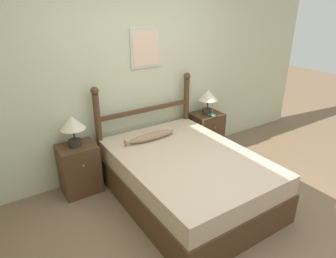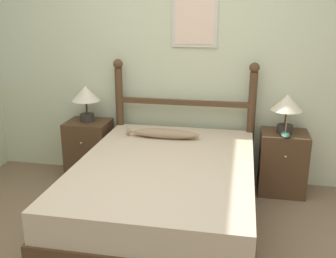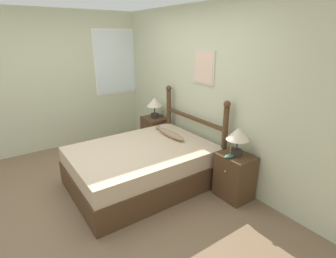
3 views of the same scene
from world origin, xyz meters
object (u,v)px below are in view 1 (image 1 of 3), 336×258
Objects in this scene: fish_pillow at (151,136)px; nightstand_right at (206,132)px; bed at (187,177)px; table_lamp_right at (208,97)px; nightstand_left at (79,169)px; model_boat at (212,115)px; table_lamp_left at (73,125)px.

nightstand_right is at bearing 12.59° from fish_pillow.
table_lamp_right is (1.00, 0.84, 0.60)m from bed.
table_lamp_right is at bearing 40.14° from bed.
nightstand_right is 1.65× the size of table_lamp_right.
model_boat reaches higher than nightstand_left.
table_lamp_right is (2.01, -0.02, 0.00)m from table_lamp_left.
bed is 2.82× the size of fish_pillow.
nightstand_left is at bearing -66.42° from table_lamp_left.
model_boat is (-0.01, -0.12, 0.33)m from nightstand_right.
nightstand_right is (1.01, 0.85, 0.02)m from bed.
nightstand_left is 0.58m from table_lamp_left.
bed is 3.20× the size of nightstand_right.
nightstand_right is 3.13× the size of model_boat.
table_lamp_left is at bearing 163.08° from fish_pillow.
table_lamp_left is 1.00× the size of table_lamp_right.
nightstand_right is at bearing 40.10° from bed.
table_lamp_right is 1.19m from fish_pillow.
bed is at bearing -40.10° from nightstand_left.
table_lamp_left is 2.01m from table_lamp_right.
fish_pillow reaches higher than nightstand_left.
nightstand_left is 1.65× the size of table_lamp_right.
fish_pillow is (-1.13, -0.14, -0.02)m from model_boat.
table_lamp_right reaches higher than model_boat.
bed is 0.70m from fish_pillow.
nightstand_left is 0.88× the size of fish_pillow.
table_lamp_left is at bearing 139.61° from bed.
model_boat is 0.28× the size of fish_pillow.
nightstand_right is 1.65× the size of table_lamp_left.
bed is 1.46m from table_lamp_left.
nightstand_left is 0.97m from fish_pillow.
model_boat is (2.01, -0.12, 0.33)m from nightstand_left.
nightstand_left is 2.04m from model_boat.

